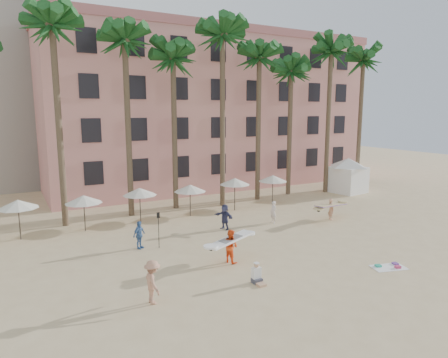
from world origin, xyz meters
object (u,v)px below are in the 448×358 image
Objects in this scene: pink_hotel at (205,113)px; cabana at (348,172)px; carrier_white at (231,245)px; carrier_yellow at (331,207)px.

cabana is (9.83, -12.71, -5.93)m from pink_hotel.
carrier_yellow is at bearing 19.11° from carrier_white.
pink_hotel is at bearing 127.73° from cabana.
pink_hotel is at bearing 92.79° from carrier_yellow.
carrier_yellow is at bearing -87.21° from pink_hotel.
carrier_yellow is (0.96, -19.65, -7.04)m from pink_hotel.
cabana is 1.58× the size of carrier_white.
pink_hotel is at bearing 66.81° from carrier_white.
cabana reaches higher than carrier_yellow.
carrier_white is at bearing -160.89° from carrier_yellow.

